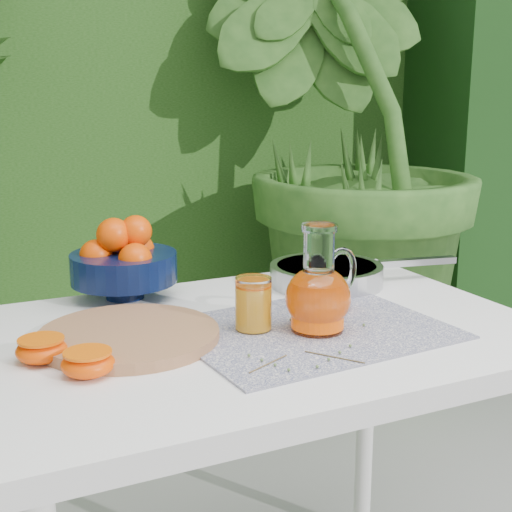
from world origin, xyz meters
name	(u,v)px	position (x,y,z in m)	size (l,w,h in m)	color
hedge_backdrop	(51,83)	(0.06, 2.06, 1.19)	(8.00, 1.65, 2.50)	#1F4915
potted_plant_right	(338,141)	(0.95, 1.13, 0.98)	(1.96, 1.96, 1.96)	#2A581E
white_table	(261,369)	(0.03, -0.09, 0.67)	(1.00, 0.70, 0.75)	white
placemat	(310,329)	(0.11, -0.14, 0.75)	(0.47, 0.36, 0.00)	#0B1342
cutting_board	(129,336)	(-0.21, -0.05, 0.76)	(0.31, 0.31, 0.02)	#916241
fruit_bowl	(123,261)	(-0.14, 0.21, 0.83)	(0.26, 0.26, 0.17)	black
juice_pitcher	(319,294)	(0.11, -0.15, 0.82)	(0.18, 0.15, 0.19)	white
juice_tumbler	(253,305)	(0.01, -0.10, 0.80)	(0.07, 0.07, 0.10)	white
saute_pan	(328,274)	(0.29, 0.11, 0.78)	(0.46, 0.29, 0.05)	#A9A9AE
orange_halves	(167,335)	(-0.15, -0.10, 0.77)	(0.66, 0.22, 0.04)	#FF4202
thyme_sprigs	(312,345)	(0.06, -0.22, 0.76)	(0.28, 0.24, 0.01)	brown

